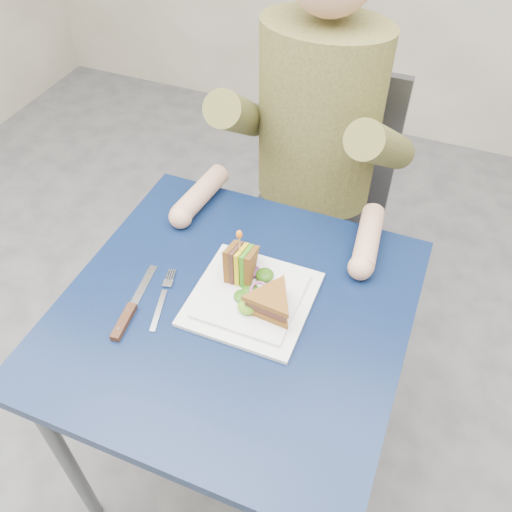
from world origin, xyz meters
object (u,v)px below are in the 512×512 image
at_px(table, 234,330).
at_px(knife, 128,315).
at_px(plate, 252,298).
at_px(diner, 319,107).
at_px(sandwich_flat, 271,303).
at_px(chair, 319,192).
at_px(fork, 162,300).
at_px(sandwich_upright, 240,264).

relative_size(table, knife, 3.39).
height_order(table, plate, plate).
xyz_separation_m(diner, plate, (0.03, -0.54, -0.18)).
xyz_separation_m(diner, sandwich_flat, (0.08, -0.56, -0.14)).
height_order(table, diner, diner).
bearing_deg(chair, fork, -102.02).
height_order(table, fork, fork).
xyz_separation_m(chair, sandwich_upright, (-0.02, -0.61, 0.24)).
height_order(plate, fork, plate).
bearing_deg(fork, diner, 75.87).
bearing_deg(fork, table, 14.23).
bearing_deg(sandwich_flat, sandwich_upright, 145.31).
bearing_deg(plate, fork, -157.25).
height_order(plate, sandwich_flat, sandwich_flat).
bearing_deg(sandwich_upright, knife, -134.67).
xyz_separation_m(sandwich_flat, sandwich_upright, (-0.10, 0.07, 0.01)).
relative_size(table, plate, 2.88).
bearing_deg(sandwich_upright, table, -78.41).
bearing_deg(fork, knife, -126.01).
bearing_deg(sandwich_flat, fork, -167.68).
bearing_deg(plate, diner, 93.09).
bearing_deg(knife, sandwich_upright, 45.33).
distance_m(fork, knife, 0.08).
bearing_deg(sandwich_upright, fork, -138.47).
distance_m(table, sandwich_flat, 0.15).
relative_size(table, fork, 4.23).
xyz_separation_m(sandwich_upright, knife, (-0.19, -0.19, -0.05)).
bearing_deg(sandwich_upright, chair, 88.39).
xyz_separation_m(fork, knife, (-0.05, -0.07, 0.00)).
distance_m(plate, sandwich_flat, 0.07).
height_order(diner, sandwich_upright, diner).
height_order(plate, knife, plate).
height_order(sandwich_upright, fork, sandwich_upright).
xyz_separation_m(diner, fork, (-0.15, -0.62, -0.18)).
height_order(table, sandwich_flat, sandwich_flat).
height_order(fork, knife, knife).
distance_m(table, plate, 0.10).
bearing_deg(fork, sandwich_upright, 41.53).
distance_m(sandwich_upright, fork, 0.19).
height_order(chair, diner, diner).
bearing_deg(diner, knife, -106.57).
bearing_deg(sandwich_flat, plate, 155.56).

